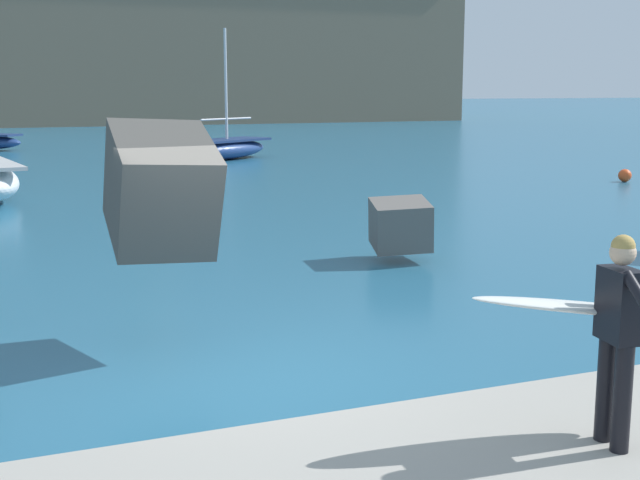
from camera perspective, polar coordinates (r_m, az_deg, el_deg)
name	(u,v)px	position (r m, az deg, el deg)	size (l,w,h in m)	color
ground_plane	(250,378)	(9.53, -4.74, -9.23)	(400.00, 400.00, 0.00)	#235B7A
breakwater_jetty	(182,243)	(10.75, -9.24, -0.21)	(30.77, 8.30, 2.81)	#605B56
surfer_with_board	(607,321)	(7.38, 18.69, -5.18)	(2.12, 1.29, 1.78)	black
boat_near_right	(221,148)	(38.07, -6.66, 6.12)	(5.55, 4.37, 5.71)	navy
mooring_buoy_inner	(121,150)	(42.09, -13.23, 5.92)	(0.44, 0.44, 0.44)	yellow
mooring_buoy_middle	(625,175)	(30.67, 19.76, 4.09)	(0.44, 0.44, 0.44)	#E54C1E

